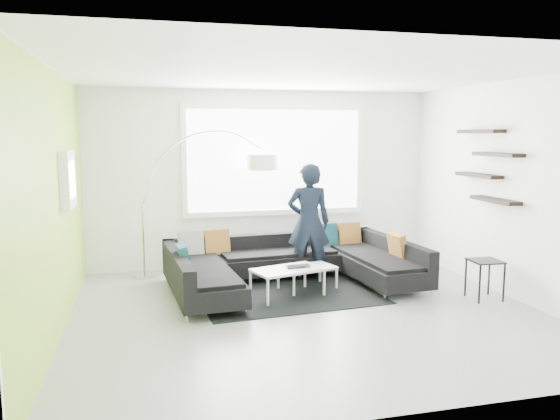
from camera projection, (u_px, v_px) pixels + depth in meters
The scene contains 9 objects.
ground at pixel (307, 312), 6.53m from camera, with size 5.50×5.50×0.00m, color gray.
room_shell at pixel (306, 160), 6.49m from camera, with size 5.54×5.04×2.82m.
sectional_sofa at pixel (293, 266), 7.50m from camera, with size 3.44×2.29×0.71m.
rug at pixel (287, 294), 7.26m from camera, with size 2.34×1.70×0.01m, color black.
coffee_table at pixel (298, 279), 7.29m from camera, with size 1.15×0.67×0.38m, color white.
arc_lamp at pixel (142, 205), 8.00m from camera, with size 2.04×0.81×2.17m, color silver, non-canonical shape.
side_table at pixel (484, 280), 7.01m from camera, with size 0.37×0.37×0.51m, color black.
person at pixel (309, 222), 7.89m from camera, with size 0.69×0.52×1.70m, color black.
laptop at pixel (300, 267), 7.12m from camera, with size 0.35×0.24×0.03m, color black.
Camera 1 is at (-1.84, -6.03, 2.11)m, focal length 35.00 mm.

